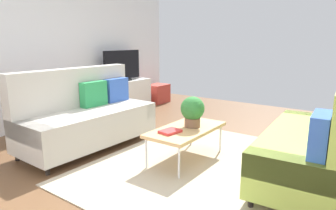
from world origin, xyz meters
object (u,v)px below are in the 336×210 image
at_px(vase_1, 106,79).
at_px(bottle_0, 116,76).
at_px(coffee_table, 186,130).
at_px(table_book_0, 170,131).
at_px(tv, 122,66).
at_px(storage_trunk, 158,94).
at_px(bottle_1, 120,78).
at_px(vase_0, 99,80).
at_px(potted_plant, 193,110).
at_px(tv_console, 123,96).
at_px(couch_green, 316,143).
at_px(couch_beige, 86,116).

height_order(vase_1, bottle_0, bottle_0).
xyz_separation_m(coffee_table, table_book_0, (-0.27, 0.05, 0.04)).
distance_m(tv, storage_trunk, 1.32).
distance_m(bottle_0, bottle_1, 0.10).
xyz_separation_m(vase_0, vase_1, (0.18, 0.00, -0.01)).
height_order(potted_plant, vase_0, potted_plant).
bearing_deg(potted_plant, table_book_0, 166.75).
height_order(table_book_0, bottle_1, bottle_1).
xyz_separation_m(coffee_table, vase_1, (1.12, 2.63, 0.32)).
height_order(storage_trunk, vase_1, vase_1).
xyz_separation_m(coffee_table, potted_plant, (0.09, -0.03, 0.24)).
bearing_deg(tv, bottle_1, -169.88).
bearing_deg(vase_0, table_book_0, -115.12).
bearing_deg(vase_0, tv, -6.88).
distance_m(coffee_table, table_book_0, 0.28).
distance_m(coffee_table, tv_console, 3.00).
relative_size(bottle_0, bottle_1, 1.49).
xyz_separation_m(couch_green, tv, (1.23, 3.98, 0.51)).
bearing_deg(tv_console, tv, -90.00).
distance_m(tv_console, bottle_1, 0.42).
height_order(couch_beige, storage_trunk, couch_beige).
height_order(tv, table_book_0, tv).
bearing_deg(potted_plant, bottle_0, 64.55).
relative_size(potted_plant, vase_1, 2.72).
relative_size(couch_green, bottle_1, 12.28).
height_order(couch_green, coffee_table, couch_green).
xyz_separation_m(tv, bottle_0, (-0.20, -0.02, -0.19)).
bearing_deg(bottle_0, tv_console, 11.07).
height_order(coffee_table, potted_plant, potted_plant).
xyz_separation_m(tv_console, tv, (0.00, -0.02, 0.63)).
bearing_deg(bottle_1, couch_green, -105.75).
bearing_deg(table_book_0, potted_plant, -13.25).
relative_size(tv_console, potted_plant, 3.63).
relative_size(storage_trunk, bottle_0, 2.19).
relative_size(tv_console, vase_0, 8.99).
xyz_separation_m(potted_plant, bottle_1, (1.32, 2.57, 0.09)).
bearing_deg(bottle_0, bottle_1, 0.00).
bearing_deg(tv, vase_0, 173.12).
xyz_separation_m(coffee_table, tv, (1.52, 2.56, 0.56)).
bearing_deg(storage_trunk, table_book_0, -139.96).
height_order(coffee_table, storage_trunk, storage_trunk).
bearing_deg(coffee_table, bottle_0, 62.60).
bearing_deg(coffee_table, couch_green, -78.41).
bearing_deg(couch_green, vase_1, 74.41).
xyz_separation_m(storage_trunk, bottle_0, (-1.30, 0.06, 0.54)).
relative_size(storage_trunk, bottle_1, 3.27).
height_order(couch_beige, bottle_0, couch_beige).
distance_m(storage_trunk, table_book_0, 3.78).
distance_m(storage_trunk, potted_plant, 3.59).
relative_size(tv_console, vase_1, 9.89).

